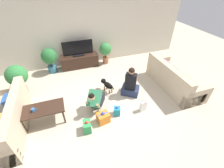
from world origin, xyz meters
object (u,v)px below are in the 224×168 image
(gift_bag_a, at_px, (143,106))
(mug, at_px, (33,110))
(person_kneeling, at_px, (96,99))
(person_sitting, at_px, (131,85))
(potted_plant_back_right, at_px, (105,50))
(sofa_left, at_px, (7,121))
(tv_console, at_px, (80,61))
(potted_plant_corner_left, at_px, (17,76))
(coffee_table, at_px, (42,110))
(tv, at_px, (78,49))
(gift_box_a, at_px, (103,117))
(gift_box_b, at_px, (87,126))
(potted_plant_back_left, at_px, (50,58))
(sofa_right, at_px, (173,79))
(gift_box_c, at_px, (117,111))
(dog, at_px, (107,84))

(gift_bag_a, relative_size, mug, 2.81)
(person_kneeling, distance_m, person_sitting, 1.18)
(potted_plant_back_right, height_order, mug, potted_plant_back_right)
(potted_plant_back_right, height_order, gift_bag_a, potted_plant_back_right)
(sofa_left, xyz_separation_m, tv_console, (2.12, 2.48, -0.05))
(potted_plant_corner_left, relative_size, person_sitting, 1.01)
(coffee_table, bearing_deg, tv, 62.89)
(sofa_left, xyz_separation_m, mug, (0.66, -0.08, 0.23))
(person_sitting, relative_size, gift_box_a, 2.84)
(potted_plant_corner_left, xyz_separation_m, gift_box_b, (1.64, -2.05, -0.50))
(person_sitting, relative_size, gift_box_b, 2.94)
(sofa_left, xyz_separation_m, tv, (2.12, 2.48, 0.46))
(potted_plant_back_right, bearing_deg, potted_plant_back_left, 180.00)
(sofa_left, distance_m, person_kneeling, 2.18)
(gift_box_a, bearing_deg, mug, 164.44)
(person_kneeling, xyz_separation_m, gift_box_b, (-0.39, -0.68, -0.18))
(coffee_table, relative_size, potted_plant_back_right, 1.19)
(person_sitting, relative_size, mug, 8.10)
(gift_box_b, bearing_deg, sofa_right, 15.20)
(sofa_right, bearing_deg, potted_plant_corner_left, 75.37)
(potted_plant_back_left, bearing_deg, potted_plant_back_right, 0.00)
(person_kneeling, xyz_separation_m, gift_box_c, (0.47, -0.43, -0.19))
(potted_plant_back_left, bearing_deg, coffee_table, -95.16)
(potted_plant_back_right, bearing_deg, sofa_left, -142.70)
(sofa_left, bearing_deg, tv_console, 139.47)
(potted_plant_back_left, height_order, gift_bag_a, potted_plant_back_left)
(potted_plant_back_right, height_order, potted_plant_corner_left, potted_plant_corner_left)
(sofa_right, distance_m, potted_plant_back_left, 4.40)
(tv_console, bearing_deg, sofa_right, -40.48)
(tv_console, height_order, tv, tv)
(tv, bearing_deg, gift_box_a, -88.00)
(potted_plant_back_right, xyz_separation_m, mug, (-2.53, -2.51, -0.05))
(potted_plant_back_left, distance_m, person_kneeling, 2.66)
(potted_plant_back_right, bearing_deg, person_kneeling, -112.85)
(gift_bag_a, bearing_deg, coffee_table, 169.90)
(tv_console, height_order, gift_bag_a, tv_console)
(person_sitting, bearing_deg, sofa_left, 40.50)
(sofa_right, distance_m, tv_console, 3.55)
(coffee_table, height_order, gift_box_b, coffee_table)
(coffee_table, relative_size, gift_box_c, 3.60)
(gift_box_a, bearing_deg, gift_box_b, -162.74)
(person_sitting, relative_size, gift_box_c, 3.37)
(coffee_table, distance_m, gift_box_b, 1.17)
(sofa_right, relative_size, tv_console, 1.45)
(person_sitting, distance_m, dog, 0.76)
(tv_console, relative_size, mug, 11.99)
(tv_console, distance_m, gift_box_b, 3.15)
(gift_bag_a, bearing_deg, dog, 121.03)
(gift_box_b, relative_size, mug, 2.75)
(potted_plant_back_left, xyz_separation_m, gift_box_b, (0.73, -3.08, -0.45))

